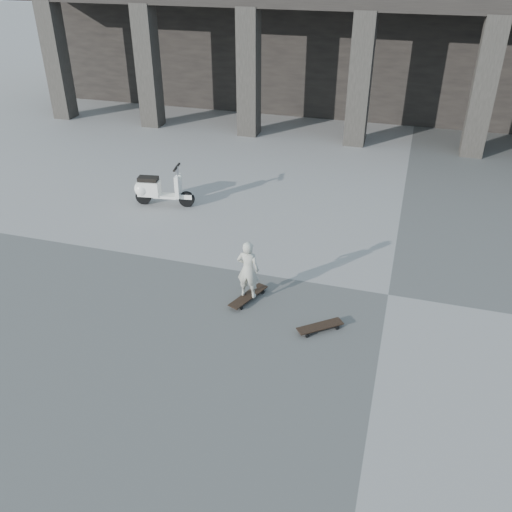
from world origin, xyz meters
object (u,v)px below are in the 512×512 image
(longboard, at_px, (248,296))
(child, at_px, (248,269))
(skateboard_spare, at_px, (320,327))
(scooter, at_px, (154,189))

(longboard, bearing_deg, child, -42.31)
(skateboard_spare, xyz_separation_m, scooter, (-4.90, 3.81, 0.34))
(longboard, bearing_deg, skateboard_spare, -88.67)
(longboard, relative_size, child, 0.84)
(skateboard_spare, xyz_separation_m, child, (-1.44, 0.52, 0.58))
(longboard, height_order, scooter, scooter)
(longboard, xyz_separation_m, skateboard_spare, (1.44, -0.52, 0.00))
(child, bearing_deg, scooter, -42.34)
(longboard, relative_size, scooter, 0.63)
(skateboard_spare, bearing_deg, scooter, 103.40)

